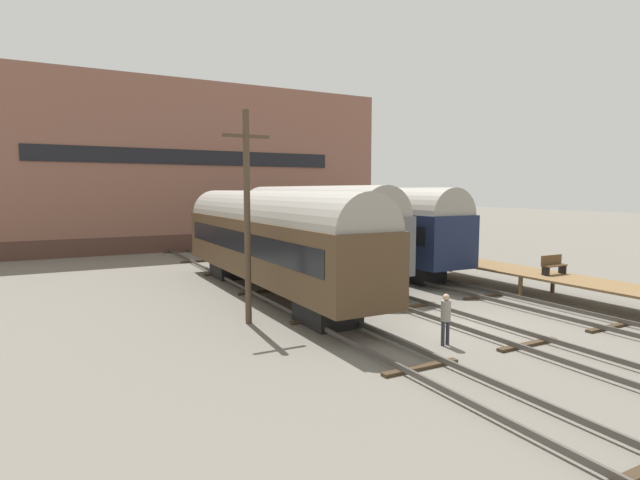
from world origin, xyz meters
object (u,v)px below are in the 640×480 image
Objects in this scene: train_car_navy at (367,223)px; train_car_brown at (268,236)px; person_worker at (446,314)px; utility_pole at (247,214)px; train_car_grey at (310,225)px; bench at (553,264)px.

train_car_brown is at bearing -151.54° from train_car_navy.
train_car_brown is 10.31m from person_worker.
utility_pole is at bearing -120.99° from train_car_brown.
train_car_grey reaches higher than person_worker.
person_worker is at bearing -99.29° from train_car_grey.
train_car_brown is at bearing 59.01° from utility_pole.
train_car_navy is at bearing 38.51° from utility_pole.
train_car_navy is (8.85, 4.80, 0.07)m from train_car_brown.
train_car_navy is 9.52× the size of person_worker.
bench is at bearing -75.86° from train_car_navy.
utility_pole is at bearing -141.49° from train_car_navy.
train_car_brown reaches higher than person_worker.
person_worker is at bearing -161.21° from bench.
person_worker is (-2.31, -14.13, -1.95)m from train_car_grey.
person_worker is at bearing -77.96° from train_car_brown.
train_car_navy is 11.58× the size of bench.
train_car_brown is at bearing -136.44° from train_car_grey.
train_car_grey is 13.16m from bench.
train_car_navy is 1.04× the size of train_car_grey.
train_car_grey reaches higher than bench.
bench is at bearing -56.04° from train_car_grey.
train_car_grey is 11.18× the size of bench.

